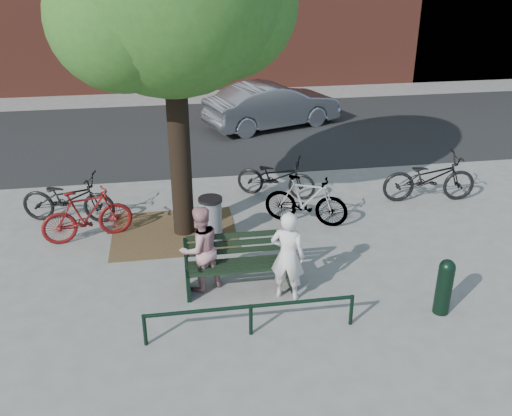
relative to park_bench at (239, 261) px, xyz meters
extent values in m
plane|color=gray|center=(0.00, -0.08, -0.48)|extent=(90.00, 90.00, 0.00)
cube|color=brown|center=(-1.00, 2.12, -0.47)|extent=(2.40, 2.00, 0.02)
cube|color=black|center=(0.00, 8.42, -0.47)|extent=(40.00, 7.00, 0.01)
cube|color=black|center=(-0.84, -0.08, -0.25)|extent=(0.06, 0.52, 0.45)
cube|color=black|center=(-0.84, 0.15, 0.19)|extent=(0.06, 0.06, 0.44)
cylinder|color=black|center=(-0.84, -0.18, 0.15)|extent=(0.04, 0.36, 0.04)
cube|color=black|center=(0.84, -0.08, -0.25)|extent=(0.06, 0.52, 0.45)
cube|color=black|center=(0.84, 0.15, 0.19)|extent=(0.06, 0.06, 0.44)
cylinder|color=black|center=(0.84, -0.18, 0.15)|extent=(0.04, 0.36, 0.04)
cube|color=black|center=(0.00, -0.08, -0.03)|extent=(1.64, 0.46, 0.04)
cube|color=black|center=(0.00, 0.15, 0.26)|extent=(1.64, 0.03, 0.47)
cylinder|color=black|center=(-1.50, -1.28, -0.23)|extent=(0.06, 0.06, 0.50)
cylinder|color=black|center=(0.00, -1.28, -0.23)|extent=(0.06, 0.06, 0.50)
cylinder|color=black|center=(1.50, -1.28, -0.23)|extent=(0.06, 0.06, 0.50)
cylinder|color=black|center=(0.00, -1.28, 0.00)|extent=(3.00, 0.06, 0.06)
cylinder|color=black|center=(-0.80, 2.12, 1.42)|extent=(0.40, 0.40, 3.80)
sphere|color=#2B571B|center=(0.10, 2.42, 3.72)|extent=(2.60, 2.60, 2.60)
sphere|color=#2B571B|center=(-1.60, 1.72, 3.62)|extent=(2.40, 2.40, 2.40)
imported|color=silver|center=(0.71, -0.42, 0.27)|extent=(0.65, 0.56, 1.50)
imported|color=tan|center=(-0.61, 0.07, 0.25)|extent=(0.87, 0.80, 1.45)
cylinder|color=black|center=(2.96, -1.20, -0.08)|extent=(0.25, 0.25, 0.79)
sphere|color=black|center=(2.96, -1.20, 0.32)|extent=(0.25, 0.25, 0.25)
cylinder|color=gray|center=(-0.31, 1.62, -0.05)|extent=(0.41, 0.41, 0.85)
cylinder|color=black|center=(-0.31, 1.62, 0.41)|extent=(0.45, 0.45, 0.06)
imported|color=black|center=(-3.07, 2.99, 0.02)|extent=(2.00, 1.08, 1.00)
imported|color=#5D0D0D|center=(-2.60, 2.12, 0.03)|extent=(1.76, 0.89, 1.02)
imported|color=black|center=(1.31, 3.55, -0.01)|extent=(1.87, 1.32, 0.93)
imported|color=gray|center=(1.64, 2.12, 0.03)|extent=(1.73, 1.15, 1.01)
imported|color=black|center=(4.55, 2.80, 0.06)|extent=(2.09, 0.89, 1.07)
imported|color=slate|center=(2.22, 8.79, 0.20)|extent=(4.39, 2.74, 1.36)
camera|label=1|loc=(-1.00, -7.94, 4.68)|focal=40.00mm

